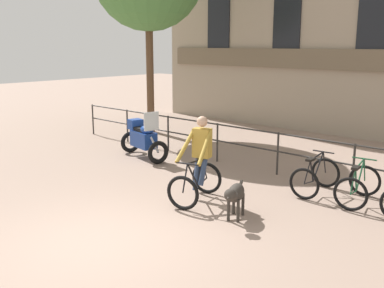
{
  "coord_description": "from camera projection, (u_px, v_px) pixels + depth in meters",
  "views": [
    {
      "loc": [
        5.54,
        -3.98,
        3.11
      ],
      "look_at": [
        -0.67,
        2.86,
        1.05
      ],
      "focal_mm": 42.0,
      "sensor_mm": 36.0,
      "label": 1
    }
  ],
  "objects": [
    {
      "name": "parked_bicycle_near_lamp",
      "position": [
        315.0,
        177.0,
        9.52
      ],
      "size": [
        0.71,
        1.14,
        0.86
      ],
      "rotation": [
        0.0,
        0.0,
        3.19
      ],
      "color": "black",
      "rests_on": "ground_plane"
    },
    {
      "name": "parked_bicycle_mid_left",
      "position": [
        358.0,
        186.0,
        8.92
      ],
      "size": [
        0.8,
        1.19,
        0.86
      ],
      "rotation": [
        0.0,
        0.0,
        3.28
      ],
      "color": "black",
      "rests_on": "ground_plane"
    },
    {
      "name": "parked_motorcycle",
      "position": [
        143.0,
        138.0,
        12.45
      ],
      "size": [
        1.8,
        0.99,
        1.35
      ],
      "rotation": [
        0.0,
        0.0,
        1.35
      ],
      "color": "black",
      "rests_on": "ground_plane"
    },
    {
      "name": "ground_plane",
      "position": [
        103.0,
        243.0,
        7.19
      ],
      "size": [
        60.0,
        60.0,
        0.0
      ],
      "primitive_type": "plane",
      "color": "gray"
    },
    {
      "name": "canal_railing",
      "position": [
        278.0,
        146.0,
        10.79
      ],
      "size": [
        15.05,
        0.05,
        1.05
      ],
      "color": "#2D2B28",
      "rests_on": "ground_plane"
    },
    {
      "name": "cyclist_with_bike",
      "position": [
        198.0,
        163.0,
        9.05
      ],
      "size": [
        0.97,
        1.31,
        1.7
      ],
      "rotation": [
        0.0,
        0.0,
        0.28
      ],
      "color": "black",
      "rests_on": "ground_plane"
    },
    {
      "name": "dog",
      "position": [
        235.0,
        194.0,
        8.04
      ],
      "size": [
        0.51,
        0.97,
        0.69
      ],
      "rotation": [
        0.0,
        0.0,
        0.39
      ],
      "color": "#332D28",
      "rests_on": "ground_plane"
    }
  ]
}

